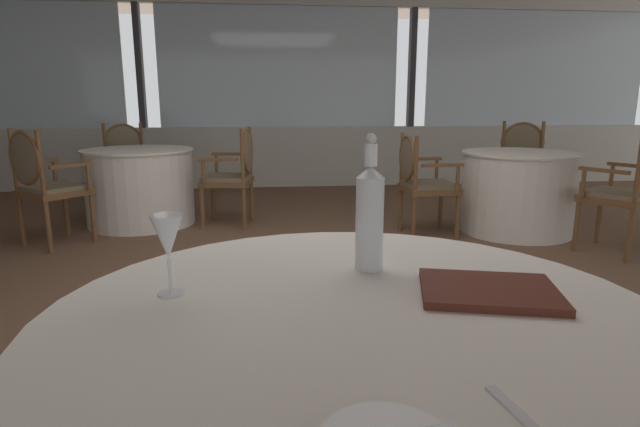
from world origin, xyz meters
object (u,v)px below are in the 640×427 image
Objects in this scene: dining_chair_2_2 at (235,169)px; dining_chair_0_0 at (631,184)px; water_bottle at (370,215)px; dining_chair_0_2 at (420,177)px; dining_chair_2_1 at (42,179)px; wine_glass at (167,239)px; menu_book at (489,291)px; dining_chair_2_0 at (126,159)px; dining_chair_0_1 at (521,160)px.

dining_chair_0_0 is at bearing 164.99° from dining_chair_2_2.
dining_chair_0_2 is (1.11, 3.09, -0.36)m from water_bottle.
dining_chair_0_2 is 0.96× the size of dining_chair_2_2.
dining_chair_2_1 is 1.04× the size of dining_chair_2_2.
wine_glass reaches higher than menu_book.
dining_chair_2_0 is at bearing 29.63° from dining_chair_0_0.
water_bottle is at bearing 107.38° from dining_chair_2_2.
dining_chair_0_2 is at bearing 29.89° from dining_chair_0_0.
dining_chair_0_1 is (2.50, 3.96, -0.33)m from water_bottle.
water_bottle is 1.90× the size of wine_glass.
dining_chair_0_1 reaches higher than dining_chair_2_2.
dining_chair_2_2 is (-3.12, 1.36, -0.02)m from dining_chair_0_0.
menu_book is at bearing -0.23° from dining_chair_0_1.
water_bottle is at bearing 100.23° from dining_chair_0_0.
dining_chair_2_1 is (-4.67, 0.76, 0.01)m from dining_chair_0_0.
wine_glass is at bearing -8.22° from dining_chair_0_1.
menu_book is 0.33× the size of dining_chair_2_0.
dining_chair_0_1 is at bearing -166.11° from dining_chair_2_2.
dining_chair_2_0 reaches higher than dining_chair_0_2.
dining_chair_2_1 is at bearing 140.29° from menu_book.
wine_glass is 0.77m from menu_book.
dining_chair_0_1 reaches higher than dining_chair_0_2.
dining_chair_0_2 is at bearing 70.25° from water_bottle.
dining_chair_2_1 is 1.66m from dining_chair_2_2.
dining_chair_2_0 is at bearing 29.97° from dining_chair_2_1.
menu_book is 5.36m from dining_chair_2_0.
dining_chair_2_2 is (1.54, 0.61, -0.02)m from dining_chair_2_1.
wine_glass is 0.20× the size of dining_chair_0_1.
dining_chair_0_1 is at bearing -30.03° from dining_chair_0_0.
dining_chair_2_1 is (-0.25, -1.64, 0.02)m from dining_chair_2_0.
dining_chair_2_0 is at bearing 127.80° from menu_book.
water_bottle is 4.69m from dining_chair_0_1.
dining_chair_0_1 is 1.00× the size of dining_chair_2_1.
dining_chair_0_0 reaches higher than dining_chair_2_2.
menu_book is at bearing 110.42° from dining_chair_2_2.
dining_chair_2_0 is at bearing 105.64° from wine_glass.
dining_chair_0_0 is at bearing 29.97° from dining_chair_0_1.
dining_chair_2_0 is 1.66m from dining_chair_2_1.
dining_chair_2_2 is (-0.06, 3.81, -0.33)m from wine_glass.
water_bottle reaches higher than dining_chair_0_1.
water_bottle is at bearing 152.96° from menu_book.
dining_chair_2_2 is at bearing 158.83° from dining_chair_0_2.
water_bottle reaches higher than menu_book.
dining_chair_2_1 reaches higher than menu_book.
dining_chair_2_1 reaches higher than wine_glass.
dining_chair_2_2 is (-1.68, 0.59, 0.02)m from dining_chair_0_2.
dining_chair_2_1 reaches higher than dining_chair_0_0.
water_bottle is at bearing 14.79° from wine_glass.
dining_chair_2_2 is at bearing -56.57° from dining_chair_0_1.
wine_glass is 3.59m from dining_chair_2_1.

